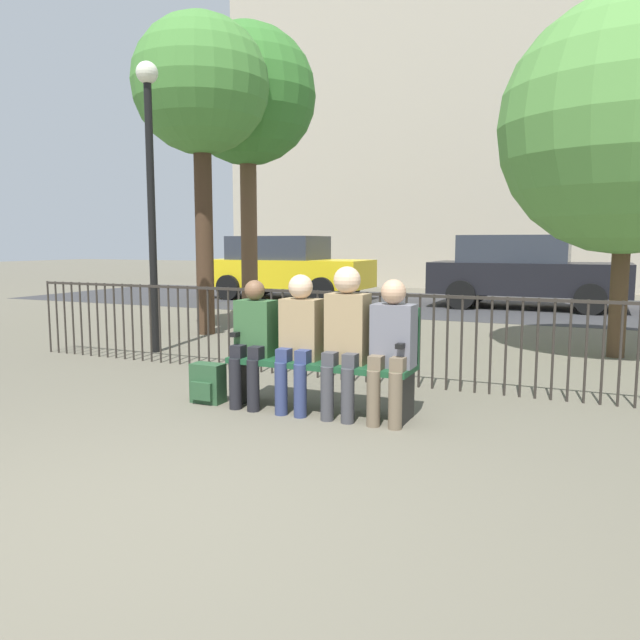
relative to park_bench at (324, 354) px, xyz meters
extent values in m
plane|color=#605B4C|center=(0.00, -2.36, -0.49)|extent=(80.00, 80.00, 0.00)
cube|color=#194728|center=(0.00, -0.08, -0.07)|extent=(1.63, 0.45, 0.05)
cube|color=#194728|center=(0.00, 0.12, 0.19)|extent=(1.63, 0.05, 0.47)
cube|color=black|center=(-0.75, -0.08, -0.29)|extent=(0.06, 0.38, 0.40)
cube|color=black|center=(0.75, -0.08, -0.29)|extent=(0.06, 0.38, 0.40)
cube|color=black|center=(-0.75, -0.08, 0.16)|extent=(0.06, 0.38, 0.04)
cube|color=black|center=(0.75, -0.08, 0.16)|extent=(0.06, 0.38, 0.04)
cylinder|color=black|center=(-0.71, -0.30, -0.27)|extent=(0.11, 0.11, 0.45)
cylinder|color=black|center=(-0.53, -0.30, -0.27)|extent=(0.11, 0.11, 0.45)
cube|color=black|center=(-0.71, -0.20, 0.01)|extent=(0.11, 0.20, 0.12)
cube|color=black|center=(-0.53, -0.20, 0.01)|extent=(0.11, 0.20, 0.12)
cube|color=#335B33|center=(-0.62, -0.08, 0.21)|extent=(0.34, 0.22, 0.50)
sphere|color=brown|center=(-0.62, -0.10, 0.55)|extent=(0.18, 0.18, 0.18)
cylinder|color=navy|center=(-0.26, -0.30, -0.27)|extent=(0.11, 0.11, 0.45)
cylinder|color=navy|center=(-0.08, -0.30, -0.27)|extent=(0.11, 0.11, 0.45)
cube|color=navy|center=(-0.26, -0.20, 0.01)|extent=(0.11, 0.20, 0.12)
cube|color=navy|center=(-0.08, -0.20, 0.01)|extent=(0.11, 0.20, 0.12)
cube|color=#997F59|center=(-0.17, -0.08, 0.22)|extent=(0.34, 0.22, 0.52)
sphere|color=beige|center=(-0.17, -0.10, 0.59)|extent=(0.21, 0.21, 0.21)
cylinder|color=#3D3D42|center=(0.16, -0.30, -0.27)|extent=(0.11, 0.11, 0.45)
cylinder|color=#3D3D42|center=(0.34, -0.30, -0.27)|extent=(0.11, 0.11, 0.45)
cube|color=#3D3D42|center=(0.16, -0.20, 0.01)|extent=(0.11, 0.20, 0.12)
cube|color=#3D3D42|center=(0.34, -0.20, 0.01)|extent=(0.11, 0.20, 0.12)
cube|color=#997F59|center=(0.25, -0.08, 0.25)|extent=(0.34, 0.22, 0.58)
sphere|color=beige|center=(0.25, -0.10, 0.66)|extent=(0.23, 0.23, 0.23)
cylinder|color=brown|center=(0.56, -0.30, -0.27)|extent=(0.11, 0.11, 0.45)
cylinder|color=brown|center=(0.74, -0.30, -0.27)|extent=(0.11, 0.11, 0.45)
cube|color=brown|center=(0.56, -0.20, 0.01)|extent=(0.11, 0.20, 0.12)
cube|color=brown|center=(0.74, -0.20, 0.01)|extent=(0.11, 0.20, 0.12)
cube|color=slate|center=(0.65, -0.08, 0.22)|extent=(0.34, 0.22, 0.51)
sphere|color=tan|center=(0.65, -0.10, 0.57)|extent=(0.20, 0.20, 0.20)
cube|color=#284C2D|center=(-1.06, -0.21, -0.31)|extent=(0.30, 0.17, 0.36)
cube|color=#284C2D|center=(-1.06, -0.31, -0.36)|extent=(0.21, 0.04, 0.16)
cylinder|color=#2D2823|center=(-4.50, 1.16, -0.02)|extent=(0.02, 0.02, 0.95)
cylinder|color=#2D2823|center=(-4.36, 1.16, -0.02)|extent=(0.02, 0.02, 0.95)
cylinder|color=#2D2823|center=(-4.22, 1.16, -0.02)|extent=(0.02, 0.02, 0.95)
cylinder|color=#2D2823|center=(-4.08, 1.16, -0.02)|extent=(0.02, 0.02, 0.95)
cylinder|color=#2D2823|center=(-3.94, 1.16, -0.02)|extent=(0.02, 0.02, 0.95)
cylinder|color=#2D2823|center=(-3.80, 1.16, -0.02)|extent=(0.02, 0.02, 0.95)
cylinder|color=#2D2823|center=(-3.66, 1.16, -0.02)|extent=(0.02, 0.02, 0.95)
cylinder|color=#2D2823|center=(-3.52, 1.16, -0.02)|extent=(0.02, 0.02, 0.95)
cylinder|color=#2D2823|center=(-3.38, 1.16, -0.02)|extent=(0.02, 0.02, 0.95)
cylinder|color=#2D2823|center=(-3.24, 1.16, -0.02)|extent=(0.02, 0.02, 0.95)
cylinder|color=#2D2823|center=(-3.10, 1.16, -0.02)|extent=(0.02, 0.02, 0.95)
cylinder|color=#2D2823|center=(-2.96, 1.16, -0.02)|extent=(0.02, 0.02, 0.95)
cylinder|color=#2D2823|center=(-2.82, 1.16, -0.02)|extent=(0.02, 0.02, 0.95)
cylinder|color=#2D2823|center=(-2.68, 1.16, -0.02)|extent=(0.02, 0.02, 0.95)
cylinder|color=#2D2823|center=(-2.54, 1.16, -0.02)|extent=(0.02, 0.02, 0.95)
cylinder|color=#2D2823|center=(-2.40, 1.16, -0.02)|extent=(0.02, 0.02, 0.95)
cylinder|color=#2D2823|center=(-2.26, 1.16, -0.02)|extent=(0.02, 0.02, 0.95)
cylinder|color=#2D2823|center=(-2.12, 1.16, -0.02)|extent=(0.02, 0.02, 0.95)
cylinder|color=#2D2823|center=(-1.98, 1.16, -0.02)|extent=(0.02, 0.02, 0.95)
cylinder|color=#2D2823|center=(-1.84, 1.16, -0.02)|extent=(0.02, 0.02, 0.95)
cylinder|color=#2D2823|center=(-1.70, 1.16, -0.02)|extent=(0.02, 0.02, 0.95)
cylinder|color=#2D2823|center=(-1.56, 1.16, -0.02)|extent=(0.02, 0.02, 0.95)
cylinder|color=#2D2823|center=(-1.42, 1.16, -0.02)|extent=(0.02, 0.02, 0.95)
cylinder|color=#2D2823|center=(-1.28, 1.16, -0.02)|extent=(0.02, 0.02, 0.95)
cylinder|color=#2D2823|center=(-1.14, 1.16, -0.02)|extent=(0.02, 0.02, 0.95)
cylinder|color=#2D2823|center=(-1.00, 1.16, -0.02)|extent=(0.02, 0.02, 0.95)
cylinder|color=#2D2823|center=(-0.86, 1.16, -0.02)|extent=(0.02, 0.02, 0.95)
cylinder|color=#2D2823|center=(-0.72, 1.16, -0.02)|extent=(0.02, 0.02, 0.95)
cylinder|color=#2D2823|center=(-0.58, 1.16, -0.02)|extent=(0.02, 0.02, 0.95)
cylinder|color=#2D2823|center=(-0.44, 1.16, -0.02)|extent=(0.02, 0.02, 0.95)
cylinder|color=#2D2823|center=(-0.30, 1.16, -0.02)|extent=(0.02, 0.02, 0.95)
cylinder|color=#2D2823|center=(-0.16, 1.16, -0.02)|extent=(0.02, 0.02, 0.95)
cylinder|color=#2D2823|center=(-0.02, 1.16, -0.02)|extent=(0.02, 0.02, 0.95)
cylinder|color=#2D2823|center=(0.12, 1.16, -0.02)|extent=(0.02, 0.02, 0.95)
cylinder|color=#2D2823|center=(0.26, 1.16, -0.02)|extent=(0.02, 0.02, 0.95)
cylinder|color=#2D2823|center=(0.40, 1.16, -0.02)|extent=(0.02, 0.02, 0.95)
cylinder|color=#2D2823|center=(0.54, 1.16, -0.02)|extent=(0.02, 0.02, 0.95)
cylinder|color=#2D2823|center=(0.68, 1.16, -0.02)|extent=(0.02, 0.02, 0.95)
cylinder|color=#2D2823|center=(0.82, 1.16, -0.02)|extent=(0.02, 0.02, 0.95)
cylinder|color=#2D2823|center=(0.96, 1.16, -0.02)|extent=(0.02, 0.02, 0.95)
cylinder|color=#2D2823|center=(1.10, 1.16, -0.02)|extent=(0.02, 0.02, 0.95)
cylinder|color=#2D2823|center=(1.24, 1.16, -0.02)|extent=(0.02, 0.02, 0.95)
cylinder|color=#2D2823|center=(1.38, 1.16, -0.02)|extent=(0.02, 0.02, 0.95)
cylinder|color=#2D2823|center=(1.52, 1.16, -0.02)|extent=(0.02, 0.02, 0.95)
cylinder|color=#2D2823|center=(1.66, 1.16, -0.02)|extent=(0.02, 0.02, 0.95)
cylinder|color=#2D2823|center=(1.80, 1.16, -0.02)|extent=(0.02, 0.02, 0.95)
cylinder|color=#2D2823|center=(1.94, 1.16, -0.02)|extent=(0.02, 0.02, 0.95)
cylinder|color=#2D2823|center=(2.08, 1.16, -0.02)|extent=(0.02, 0.02, 0.95)
cylinder|color=#2D2823|center=(2.22, 1.16, -0.02)|extent=(0.02, 0.02, 0.95)
cylinder|color=#2D2823|center=(2.36, 1.16, -0.02)|extent=(0.02, 0.02, 0.95)
cylinder|color=#2D2823|center=(2.50, 1.16, -0.02)|extent=(0.02, 0.02, 0.95)
cube|color=#2D2823|center=(0.00, 1.16, 0.44)|extent=(9.00, 0.03, 0.03)
cylinder|color=#422D1E|center=(-3.56, 3.43, 1.15)|extent=(0.28, 0.28, 3.28)
sphere|color=#478438|center=(-3.56, 3.43, 3.37)|extent=(2.10, 2.10, 2.10)
cylinder|color=#4C3823|center=(2.40, 3.84, 0.51)|extent=(0.22, 0.22, 2.01)
sphere|color=#569342|center=(2.40, 3.84, 2.38)|extent=(3.14, 3.14, 3.14)
cylinder|color=brown|center=(-3.61, 4.89, 1.19)|extent=(0.29, 0.29, 3.35)
sphere|color=#38752D|center=(-3.61, 4.89, 3.53)|extent=(2.41, 2.41, 2.41)
cylinder|color=black|center=(-3.21, 1.73, 1.27)|extent=(0.10, 0.10, 3.51)
sphere|color=silver|center=(-3.21, 1.73, 3.11)|extent=(0.28, 0.28, 0.28)
cube|color=#333335|center=(0.00, 9.64, -0.49)|extent=(24.00, 6.00, 0.01)
cube|color=yellow|center=(-5.16, 9.53, 0.18)|extent=(4.20, 1.70, 0.70)
cube|color=#2D333D|center=(-5.47, 9.53, 0.83)|extent=(2.31, 1.56, 0.60)
cylinder|color=black|center=(-3.86, 8.66, -0.17)|extent=(0.64, 0.20, 0.64)
cylinder|color=black|center=(-3.86, 10.40, -0.17)|extent=(0.64, 0.20, 0.64)
cylinder|color=black|center=(-6.46, 8.66, -0.17)|extent=(0.64, 0.20, 0.64)
cylinder|color=black|center=(-6.46, 10.40, -0.17)|extent=(0.64, 0.20, 0.64)
cube|color=black|center=(0.72, 9.65, 0.18)|extent=(4.20, 1.70, 0.70)
cube|color=#2D333D|center=(0.41, 9.65, 0.83)|extent=(2.31, 1.56, 0.60)
cylinder|color=black|center=(2.03, 8.78, -0.17)|extent=(0.64, 0.20, 0.64)
cylinder|color=black|center=(2.03, 10.52, -0.17)|extent=(0.64, 0.20, 0.64)
cylinder|color=black|center=(-0.58, 8.78, -0.17)|extent=(0.64, 0.20, 0.64)
cylinder|color=black|center=(-0.58, 10.52, -0.17)|extent=(0.64, 0.20, 0.64)
cube|color=#B2A893|center=(0.00, 17.64, 6.73)|extent=(20.00, 6.00, 14.43)
camera|label=1|loc=(2.14, -4.88, 0.96)|focal=35.00mm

